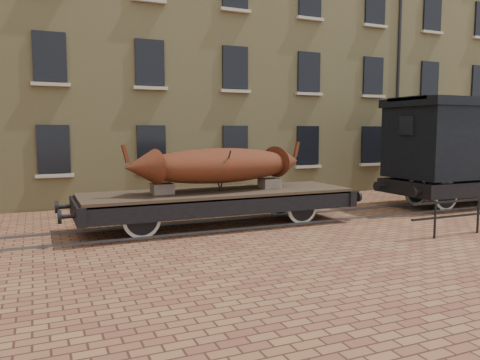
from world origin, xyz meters
name	(u,v)px	position (x,y,z in m)	size (l,w,h in m)	color
ground	(268,222)	(0.00, 0.00, 0.00)	(90.00, 90.00, 0.00)	brown
warehouse_cream	(232,50)	(3.00, 9.99, 7.00)	(40.00, 10.19, 14.00)	tan
rail_track	(268,221)	(0.00, 0.00, 0.03)	(30.00, 1.52, 0.06)	#59595E
flatcar_wagon	(219,198)	(-1.66, 0.00, 0.85)	(9.03, 2.45, 1.36)	#463324
iron_boat	(220,165)	(-1.61, 0.00, 1.82)	(5.86, 2.25, 1.44)	maroon
goods_van	(474,139)	(8.86, 0.00, 2.53)	(7.81, 2.85, 4.04)	black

